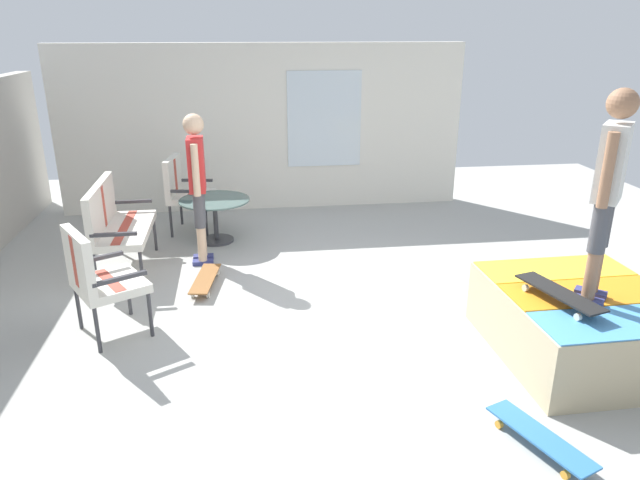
% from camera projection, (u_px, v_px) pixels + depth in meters
% --- Properties ---
extents(ground_plane, '(12.00, 12.00, 0.10)m').
position_uv_depth(ground_plane, '(336.00, 321.00, 5.67)').
color(ground_plane, '#A8A8A3').
extents(house_facade, '(0.23, 6.00, 2.44)m').
position_uv_depth(house_facade, '(265.00, 128.00, 8.71)').
color(house_facade, white).
rests_on(house_facade, ground_plane).
extents(skate_ramp, '(1.58, 2.16, 0.58)m').
position_uv_depth(skate_ramp, '(584.00, 323.00, 4.94)').
color(skate_ramp, tan).
rests_on(skate_ramp, ground_plane).
extents(patio_bench, '(1.26, 0.56, 1.02)m').
position_uv_depth(patio_bench, '(113.00, 219.00, 6.54)').
color(patio_bench, '#38383D').
rests_on(patio_bench, ground_plane).
extents(patio_chair_near_house, '(0.70, 0.64, 1.02)m').
position_uv_depth(patio_chair_near_house, '(183.00, 187.00, 7.84)').
color(patio_chair_near_house, '#38383D').
rests_on(patio_chair_near_house, ground_plane).
extents(patio_chair_by_wall, '(0.81, 0.79, 1.02)m').
position_uv_depth(patio_chair_by_wall, '(96.00, 274.00, 5.10)').
color(patio_chair_by_wall, '#38383D').
rests_on(patio_chair_by_wall, ground_plane).
extents(patio_table, '(0.90, 0.90, 0.57)m').
position_uv_depth(patio_table, '(215.00, 212.00, 7.51)').
color(patio_table, '#38383D').
rests_on(patio_table, ground_plane).
extents(person_watching, '(0.48, 0.25, 1.75)m').
position_uv_depth(person_watching, '(197.00, 178.00, 6.63)').
color(person_watching, navy).
rests_on(person_watching, ground_plane).
extents(person_skater, '(0.38, 0.36, 1.66)m').
position_uv_depth(person_skater, '(609.00, 183.00, 4.36)').
color(person_skater, navy).
rests_on(person_skater, skate_ramp).
extents(skateboard_by_bench, '(0.82, 0.32, 0.10)m').
position_uv_depth(skateboard_by_bench, '(205.00, 279.00, 6.29)').
color(skateboard_by_bench, brown).
rests_on(skateboard_by_bench, ground_plane).
extents(skateboard_spare, '(0.82, 0.48, 0.10)m').
position_uv_depth(skateboard_spare, '(540.00, 437.00, 3.87)').
color(skateboard_spare, '#3372B2').
rests_on(skateboard_spare, ground_plane).
extents(skateboard_on_ramp, '(0.82, 0.41, 0.10)m').
position_uv_depth(skateboard_on_ramp, '(559.00, 293.00, 4.61)').
color(skateboard_on_ramp, black).
rests_on(skateboard_on_ramp, skate_ramp).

